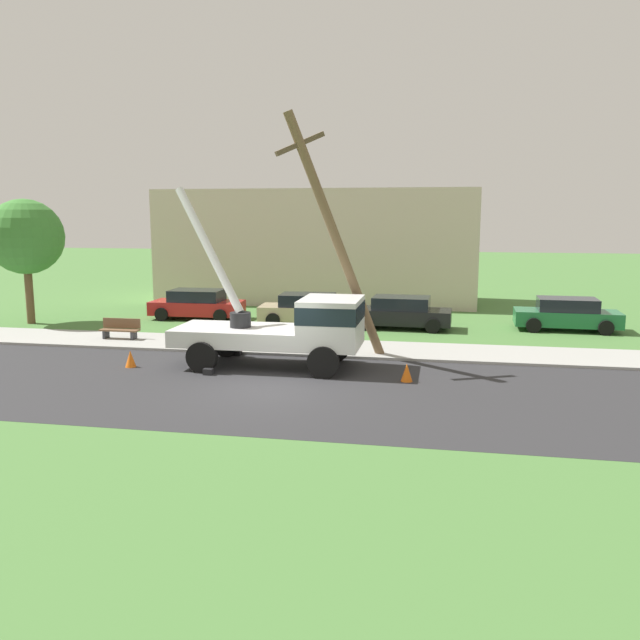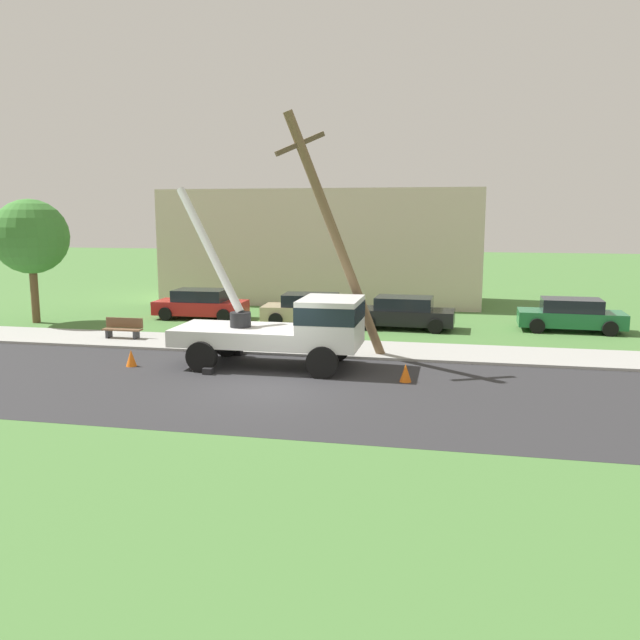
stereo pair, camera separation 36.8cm
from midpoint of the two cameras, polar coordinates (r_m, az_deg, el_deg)
name	(u,v)px [view 2 (the right image)]	position (r m, az deg, el deg)	size (l,w,h in m)	color
ground_plane	(340,322)	(30.68, 2.11, -0.17)	(120.00, 120.00, 0.00)	#477538
road_asphalt	(270,387)	(19.21, -3.90, -5.93)	(80.00, 8.46, 0.01)	#2B2B2D
sidewalk_strip	(311,347)	(24.61, -0.32, -2.41)	(80.00, 3.00, 0.10)	#9E9E99
utility_truck	(292,326)	(21.40, -1.96, -0.49)	(6.76, 3.20, 5.98)	silver
leaning_utility_pole	(336,237)	(22.09, 1.87, 7.32)	(3.50, 2.60, 8.39)	brown
traffic_cone_ahead	(406,373)	(19.93, 8.05, -4.62)	(0.36, 0.36, 0.56)	orange
traffic_cone_behind	(131,358)	(22.57, -15.80, -3.24)	(0.36, 0.36, 0.56)	orange
parked_sedan_red	(201,304)	(32.08, -10.10, 1.39)	(4.44, 2.09, 1.42)	#B21E1E
parked_sedan_tan	(311,309)	(29.86, -0.47, 0.96)	(4.50, 2.18, 1.42)	tan
parked_sedan_black	(404,313)	(29.03, 7.74, 0.63)	(4.47, 2.14, 1.42)	black
parked_sedan_green	(571,315)	(30.26, 21.49, 0.42)	(4.46, 2.12, 1.42)	#1E6638
park_bench	(123,329)	(27.27, -16.54, -0.76)	(1.60, 0.45, 0.90)	brown
roadside_tree_near	(31,237)	(32.85, -23.78, 6.68)	(3.43, 3.43, 5.73)	brown
lowrise_building_backdrop	(323,246)	(38.04, 0.53, 6.52)	(18.00, 6.00, 6.40)	beige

